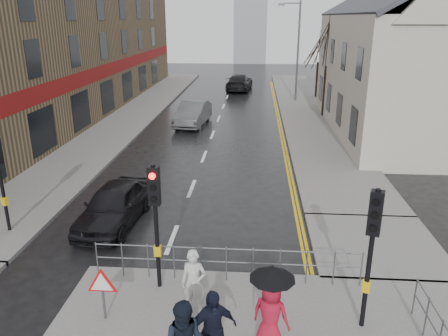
% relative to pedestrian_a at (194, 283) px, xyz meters
% --- Properties ---
extents(ground, '(120.00, 120.00, 0.00)m').
position_rel_pedestrian_a_xyz_m(ground, '(-1.27, 0.82, -0.97)').
color(ground, black).
rests_on(ground, ground).
extents(left_pavement, '(4.00, 44.00, 0.14)m').
position_rel_pedestrian_a_xyz_m(left_pavement, '(-7.77, 23.82, -0.90)').
color(left_pavement, '#605E5B').
rests_on(left_pavement, ground).
extents(right_pavement, '(4.00, 40.00, 0.14)m').
position_rel_pedestrian_a_xyz_m(right_pavement, '(5.23, 25.82, -0.90)').
color(right_pavement, '#605E5B').
rests_on(right_pavement, ground).
extents(pavement_bridge_right, '(4.00, 4.20, 0.14)m').
position_rel_pedestrian_a_xyz_m(pavement_bridge_right, '(5.23, 3.82, -0.90)').
color(pavement_bridge_right, '#605E5B').
rests_on(pavement_bridge_right, ground).
extents(building_left_terrace, '(8.00, 42.00, 10.00)m').
position_rel_pedestrian_a_xyz_m(building_left_terrace, '(-13.27, 22.82, 4.03)').
color(building_left_terrace, '#7A6546').
rests_on(building_left_terrace, ground).
extents(building_right_cream, '(9.00, 16.40, 10.10)m').
position_rel_pedestrian_a_xyz_m(building_right_cream, '(10.73, 18.82, 3.81)').
color(building_right_cream, '#B5AD9E').
rests_on(building_right_cream, ground).
extents(church_tower, '(5.00, 5.00, 18.00)m').
position_rel_pedestrian_a_xyz_m(church_tower, '(0.23, 62.82, 8.03)').
color(church_tower, '#93959B').
rests_on(church_tower, ground).
extents(traffic_signal_near_left, '(0.28, 0.27, 3.40)m').
position_rel_pedestrian_a_xyz_m(traffic_signal_near_left, '(-1.07, 1.02, 1.49)').
color(traffic_signal_near_left, black).
rests_on(traffic_signal_near_left, near_pavement).
extents(traffic_signal_near_right, '(0.34, 0.33, 3.40)m').
position_rel_pedestrian_a_xyz_m(traffic_signal_near_right, '(3.92, -0.18, 1.49)').
color(traffic_signal_near_right, black).
rests_on(traffic_signal_near_right, near_pavement).
extents(guard_railing_front, '(7.14, 0.04, 1.00)m').
position_rel_pedestrian_a_xyz_m(guard_railing_front, '(0.68, 1.42, -0.11)').
color(guard_railing_front, '#595B5E').
rests_on(guard_railing_front, near_pavement).
extents(warning_sign, '(0.80, 0.07, 1.35)m').
position_rel_pedestrian_a_xyz_m(warning_sign, '(-2.07, -0.39, 0.07)').
color(warning_sign, '#595B5E').
rests_on(warning_sign, near_pavement).
extents(street_lamp, '(1.83, 0.25, 8.00)m').
position_rel_pedestrian_a_xyz_m(street_lamp, '(4.55, 28.82, 3.74)').
color(street_lamp, '#595B5E').
rests_on(street_lamp, right_pavement).
extents(tree_near, '(2.40, 2.40, 6.58)m').
position_rel_pedestrian_a_xyz_m(tree_near, '(6.23, 22.82, 4.17)').
color(tree_near, black).
rests_on(tree_near, right_pavement).
extents(tree_far, '(2.40, 2.40, 5.64)m').
position_rel_pedestrian_a_xyz_m(tree_far, '(6.73, 30.82, 3.45)').
color(tree_far, black).
rests_on(tree_far, right_pavement).
extents(pedestrian_a, '(0.63, 0.43, 1.66)m').
position_rel_pedestrian_a_xyz_m(pedestrian_a, '(0.00, 0.00, 0.00)').
color(pedestrian_a, beige).
rests_on(pedestrian_a, near_pavement).
extents(pedestrian_with_umbrella, '(0.96, 0.96, 2.02)m').
position_rel_pedestrian_a_xyz_m(pedestrian_with_umbrella, '(1.78, -1.09, 0.28)').
color(pedestrian_with_umbrella, '#AC142B').
rests_on(pedestrian_with_umbrella, near_pavement).
extents(pedestrian_d, '(1.13, 0.87, 1.79)m').
position_rel_pedestrian_a_xyz_m(pedestrian_d, '(0.60, -1.70, 0.06)').
color(pedestrian_d, black).
rests_on(pedestrian_d, near_pavement).
extents(car_parked, '(2.03, 4.32, 1.43)m').
position_rel_pedestrian_a_xyz_m(car_parked, '(-3.47, 4.82, -0.26)').
color(car_parked, black).
rests_on(car_parked, ground).
extents(car_mid, '(2.13, 4.86, 1.55)m').
position_rel_pedestrian_a_xyz_m(car_mid, '(-2.83, 19.75, -0.19)').
color(car_mid, '#46494B').
rests_on(car_mid, ground).
extents(car_far, '(2.68, 5.62, 1.58)m').
position_rel_pedestrian_a_xyz_m(car_far, '(-0.31, 34.55, -0.18)').
color(car_far, black).
rests_on(car_far, ground).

